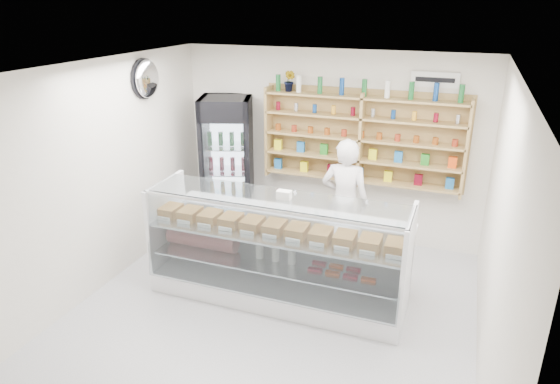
% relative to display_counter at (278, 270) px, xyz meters
% --- Properties ---
extents(room, '(5.00, 5.00, 5.00)m').
position_rel_display_counter_xyz_m(room, '(0.07, -0.51, 1.03)').
color(room, silver).
rests_on(room, ground).
extents(display_counter, '(3.07, 0.92, 1.34)m').
position_rel_display_counter_xyz_m(display_counter, '(0.00, 0.00, 0.00)').
color(display_counter, white).
rests_on(display_counter, floor).
extents(shop_worker, '(0.65, 0.42, 1.77)m').
position_rel_display_counter_xyz_m(shop_worker, '(0.53, 1.15, 0.52)').
color(shop_worker, silver).
rests_on(shop_worker, floor).
extents(drinks_cooler, '(0.94, 0.93, 2.09)m').
position_rel_display_counter_xyz_m(drinks_cooler, '(-1.44, 1.62, 0.68)').
color(drinks_cooler, black).
rests_on(drinks_cooler, floor).
extents(wall_shelving, '(2.84, 0.28, 1.33)m').
position_rel_display_counter_xyz_m(wall_shelving, '(0.57, 1.83, 1.23)').
color(wall_shelving, '#A88A4F').
rests_on(wall_shelving, back_wall).
extents(potted_plant, '(0.21, 0.19, 0.31)m').
position_rel_display_counter_xyz_m(potted_plant, '(-0.51, 1.83, 1.98)').
color(potted_plant, '#1E6626').
rests_on(potted_plant, wall_shelving).
extents(security_mirror, '(0.15, 0.50, 0.50)m').
position_rel_display_counter_xyz_m(security_mirror, '(-2.10, 0.69, 2.08)').
color(security_mirror, silver).
rests_on(security_mirror, left_wall).
extents(wall_sign, '(0.62, 0.03, 0.20)m').
position_rel_display_counter_xyz_m(wall_sign, '(1.47, 1.96, 2.08)').
color(wall_sign, white).
rests_on(wall_sign, back_wall).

